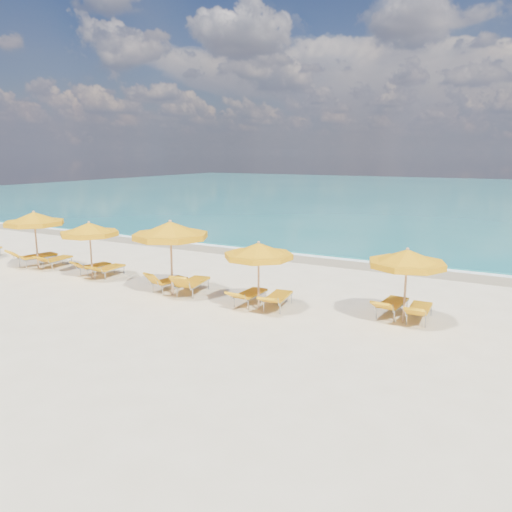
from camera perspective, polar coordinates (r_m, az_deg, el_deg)
The scene contains 20 objects.
ground_plane at distance 16.75m, azimuth -2.48°, elevation -4.94°, with size 120.00×120.00×0.00m, color beige.
ocean at distance 62.45m, azimuth 21.18°, elevation 6.52°, with size 120.00×80.00×0.30m, color #126567.
wet_sand_band at distance 23.20m, azimuth 7.04°, elevation -0.31°, with size 120.00×2.60×0.01m, color tan.
foam_line at distance 23.93m, azimuth 7.76°, elevation 0.04°, with size 120.00×1.20×0.03m, color white.
whitecap_near at distance 34.23m, azimuth 3.72°, elevation 3.63°, with size 14.00×0.36×0.05m, color white.
umbrella_1 at distance 22.77m, azimuth -24.02°, elevation 3.86°, with size 3.16×3.16×2.45m.
umbrella_2 at distance 20.10m, azimuth -18.51°, elevation 2.86°, with size 2.68×2.68×2.25m.
umbrella_3 at distance 17.03m, azimuth -9.76°, elevation 2.84°, with size 2.74×2.74×2.60m.
umbrella_4 at distance 15.22m, azimuth 0.30°, elevation 0.54°, with size 2.73×2.73×2.17m.
umbrella_5 at distance 14.59m, azimuth 16.88°, elevation -0.32°, with size 2.34×2.34×2.21m.
lounger_1_left at distance 23.59m, azimuth -23.79°, elevation -0.42°, with size 1.05×2.11×0.86m.
lounger_1_right at distance 22.96m, azimuth -21.83°, elevation -0.67°, with size 0.72×1.78×0.67m.
lounger_2_left at distance 21.15m, azimuth -18.00°, elevation -1.43°, with size 0.70×1.67×0.68m.
lounger_2_right at distance 20.51m, azimuth -16.45°, elevation -1.72°, with size 0.66×1.75×0.64m.
lounger_3_left at distance 18.00m, azimuth -9.94°, elevation -3.23°, with size 0.83×1.69×0.81m.
lounger_3_right at distance 17.45m, azimuth -7.25°, elevation -3.51°, with size 0.96×2.00×0.89m.
lounger_4_left at distance 16.11m, azimuth -0.73°, elevation -4.84°, with size 0.62×1.78×0.67m.
lounger_4_right at distance 15.75m, azimuth 2.47°, elevation -5.21°, with size 0.82×1.89×0.66m.
lounger_5_left at distance 15.59m, azimuth 15.24°, elevation -5.79°, with size 0.75×1.90×0.71m.
lounger_5_right at distance 15.33m, azimuth 18.13°, elevation -6.29°, with size 0.65×1.80×0.69m.
Camera 1 is at (8.37, -13.70, 4.80)m, focal length 35.00 mm.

